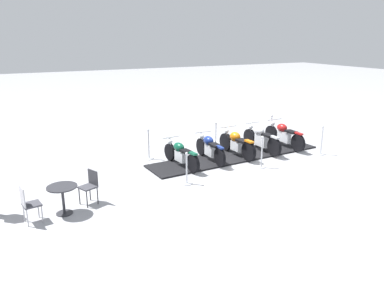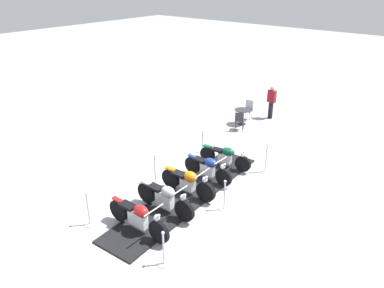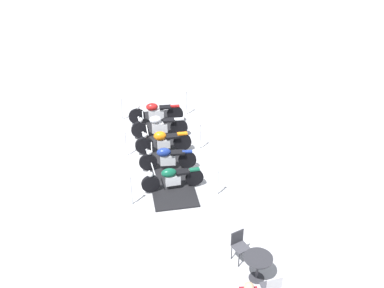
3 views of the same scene
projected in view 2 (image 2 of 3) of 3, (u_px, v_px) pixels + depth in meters
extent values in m
plane|color=#B2B2B7|center=(188.00, 195.00, 12.43)|extent=(80.00, 80.00, 0.00)
cube|color=black|center=(188.00, 194.00, 12.42)|extent=(7.06, 1.90, 0.06)
cylinder|color=black|center=(159.00, 232.00, 10.04)|extent=(0.12, 0.69, 0.69)
cylinder|color=black|center=(119.00, 210.00, 10.95)|extent=(0.12, 0.69, 0.69)
cube|color=silver|center=(138.00, 219.00, 10.47)|extent=(0.21, 0.64, 0.42)
ellipsoid|color=#AD1919|center=(141.00, 211.00, 10.24)|extent=(0.33, 0.51, 0.33)
cube|color=black|center=(127.00, 205.00, 10.57)|extent=(0.30, 0.50, 0.08)
cube|color=#AD1919|center=(118.00, 200.00, 10.79)|extent=(0.14, 0.38, 0.06)
cylinder|color=silver|center=(156.00, 222.00, 9.96)|extent=(0.08, 0.29, 0.59)
cylinder|color=silver|center=(154.00, 210.00, 9.86)|extent=(0.73, 0.05, 0.04)
sphere|color=silver|center=(157.00, 218.00, 9.89)|extent=(0.18, 0.18, 0.18)
cylinder|color=black|center=(184.00, 211.00, 10.93)|extent=(0.13, 0.70, 0.69)
cylinder|color=black|center=(147.00, 193.00, 11.82)|extent=(0.13, 0.70, 0.69)
cube|color=silver|center=(165.00, 200.00, 11.35)|extent=(0.23, 0.62, 0.43)
ellipsoid|color=#B7BAC1|center=(168.00, 192.00, 11.12)|extent=(0.33, 0.48, 0.32)
cube|color=black|center=(155.00, 187.00, 11.44)|extent=(0.30, 0.48, 0.08)
cube|color=#B7BAC1|center=(146.00, 182.00, 11.66)|extent=(0.15, 0.38, 0.06)
cylinder|color=silver|center=(182.00, 201.00, 10.85)|extent=(0.07, 0.29, 0.59)
cylinder|color=silver|center=(180.00, 190.00, 10.74)|extent=(0.62, 0.04, 0.04)
sphere|color=silver|center=(183.00, 197.00, 10.77)|extent=(0.18, 0.18, 0.18)
cylinder|color=black|center=(206.00, 192.00, 11.87)|extent=(0.17, 0.69, 0.69)
cylinder|color=black|center=(171.00, 178.00, 12.65)|extent=(0.17, 0.69, 0.69)
cube|color=silver|center=(188.00, 184.00, 12.25)|extent=(0.27, 0.50, 0.36)
ellipsoid|color=#D16B0F|center=(191.00, 177.00, 12.04)|extent=(0.38, 0.49, 0.35)
cube|color=black|center=(179.00, 174.00, 12.32)|extent=(0.34, 0.52, 0.08)
cube|color=#D16B0F|center=(170.00, 169.00, 12.49)|extent=(0.18, 0.39, 0.06)
cylinder|color=silver|center=(204.00, 183.00, 11.78)|extent=(0.08, 0.27, 0.59)
cylinder|color=silver|center=(202.00, 173.00, 11.67)|extent=(0.77, 0.07, 0.04)
sphere|color=silver|center=(205.00, 179.00, 11.70)|extent=(0.18, 0.18, 0.18)
cylinder|color=black|center=(224.00, 177.00, 12.74)|extent=(0.11, 0.65, 0.65)
cylinder|color=black|center=(192.00, 165.00, 13.56)|extent=(0.11, 0.65, 0.65)
cube|color=silver|center=(207.00, 170.00, 13.13)|extent=(0.19, 0.54, 0.40)
ellipsoid|color=navy|center=(211.00, 163.00, 12.91)|extent=(0.32, 0.51, 0.32)
cube|color=black|center=(200.00, 160.00, 13.22)|extent=(0.29, 0.50, 0.08)
cube|color=navy|center=(192.00, 156.00, 13.41)|extent=(0.13, 0.36, 0.06)
cylinder|color=silver|center=(222.00, 170.00, 12.67)|extent=(0.07, 0.29, 0.55)
cylinder|color=silver|center=(221.00, 160.00, 12.57)|extent=(0.66, 0.04, 0.04)
sphere|color=silver|center=(223.00, 166.00, 12.59)|extent=(0.18, 0.18, 0.18)
cylinder|color=black|center=(243.00, 164.00, 13.67)|extent=(0.20, 0.62, 0.61)
cylinder|color=black|center=(208.00, 154.00, 14.40)|extent=(0.20, 0.62, 0.61)
cube|color=silver|center=(225.00, 158.00, 14.02)|extent=(0.28, 0.53, 0.36)
ellipsoid|color=#0F5138|center=(228.00, 151.00, 13.83)|extent=(0.36, 0.55, 0.30)
cube|color=black|center=(217.00, 150.00, 14.07)|extent=(0.32, 0.46, 0.08)
cube|color=#0F5138|center=(208.00, 146.00, 14.26)|extent=(0.19, 0.35, 0.06)
cylinder|color=silver|center=(242.00, 157.00, 13.59)|extent=(0.10, 0.24, 0.53)
cylinder|color=silver|center=(241.00, 149.00, 13.48)|extent=(0.70, 0.12, 0.04)
sphere|color=silver|center=(243.00, 155.00, 13.52)|extent=(0.18, 0.18, 0.18)
cylinder|color=silver|center=(202.00, 152.00, 15.35)|extent=(0.35, 0.35, 0.03)
cylinder|color=silver|center=(202.00, 142.00, 15.15)|extent=(0.05, 0.05, 0.91)
sphere|color=silver|center=(203.00, 131.00, 14.95)|extent=(0.09, 0.09, 0.09)
cylinder|color=silver|center=(164.00, 264.00, 9.49)|extent=(0.34, 0.34, 0.03)
cylinder|color=silver|center=(164.00, 249.00, 9.29)|extent=(0.05, 0.05, 0.94)
sphere|color=silver|center=(163.00, 233.00, 9.07)|extent=(0.09, 0.09, 0.09)
cylinder|color=silver|center=(224.00, 209.00, 11.68)|extent=(0.33, 0.33, 0.03)
cylinder|color=silver|center=(225.00, 196.00, 11.47)|extent=(0.05, 0.05, 0.96)
sphere|color=silver|center=(225.00, 181.00, 11.25)|extent=(0.09, 0.09, 0.09)
cylinder|color=silver|center=(265.00, 171.00, 13.86)|extent=(0.34, 0.34, 0.03)
cylinder|color=silver|center=(266.00, 159.00, 13.64)|extent=(0.05, 0.05, 1.04)
sphere|color=silver|center=(267.00, 145.00, 13.40)|extent=(0.09, 0.09, 0.09)
cylinder|color=silver|center=(156.00, 182.00, 13.17)|extent=(0.29, 0.29, 0.03)
cylinder|color=silver|center=(155.00, 169.00, 12.94)|extent=(0.05, 0.05, 1.02)
sphere|color=silver|center=(154.00, 155.00, 12.71)|extent=(0.09, 0.09, 0.09)
cylinder|color=silver|center=(90.00, 224.00, 10.98)|extent=(0.32, 0.32, 0.03)
cylinder|color=silver|center=(88.00, 209.00, 10.76)|extent=(0.05, 0.05, 1.03)
sphere|color=silver|center=(86.00, 193.00, 10.52)|extent=(0.09, 0.09, 0.09)
cylinder|color=#2D2D33|center=(242.00, 124.00, 18.18)|extent=(0.42, 0.42, 0.02)
cylinder|color=#2D2D33|center=(242.00, 117.00, 18.03)|extent=(0.07, 0.07, 0.70)
cylinder|color=#2D2D33|center=(242.00, 110.00, 17.87)|extent=(0.76, 0.76, 0.03)
cylinder|color=#B7B7BC|center=(249.00, 117.00, 18.47)|extent=(0.03, 0.03, 0.45)
cylinder|color=#B7B7BC|center=(243.00, 116.00, 18.63)|extent=(0.03, 0.03, 0.45)
cylinder|color=#B7B7BC|center=(252.00, 115.00, 18.74)|extent=(0.03, 0.03, 0.45)
cylinder|color=#B7B7BC|center=(246.00, 114.00, 18.89)|extent=(0.03, 0.03, 0.45)
cube|color=#3F3F47|center=(248.00, 111.00, 18.58)|extent=(0.46, 0.46, 0.04)
cube|color=#B7B7BC|center=(249.00, 105.00, 18.62)|extent=(0.10, 0.40, 0.48)
cylinder|color=#2D2D33|center=(236.00, 124.00, 17.62)|extent=(0.03, 0.03, 0.47)
cylinder|color=#2D2D33|center=(244.00, 124.00, 17.54)|extent=(0.03, 0.03, 0.47)
cylinder|color=#2D2D33|center=(235.00, 126.00, 17.32)|extent=(0.03, 0.03, 0.47)
cylinder|color=#2D2D33|center=(242.00, 127.00, 17.24)|extent=(0.03, 0.03, 0.47)
cube|color=#3F3F47|center=(240.00, 120.00, 17.32)|extent=(0.53, 0.53, 0.04)
cube|color=#2D2D33|center=(239.00, 117.00, 17.07)|extent=(0.19, 0.38, 0.41)
cylinder|color=#23232D|center=(272.00, 110.00, 18.70)|extent=(0.12, 0.12, 0.86)
cylinder|color=#23232D|center=(269.00, 110.00, 18.79)|extent=(0.12, 0.12, 0.86)
cube|color=maroon|center=(272.00, 96.00, 18.44)|extent=(0.26, 0.42, 0.60)
sphere|color=tan|center=(273.00, 88.00, 18.27)|extent=(0.22, 0.22, 0.22)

